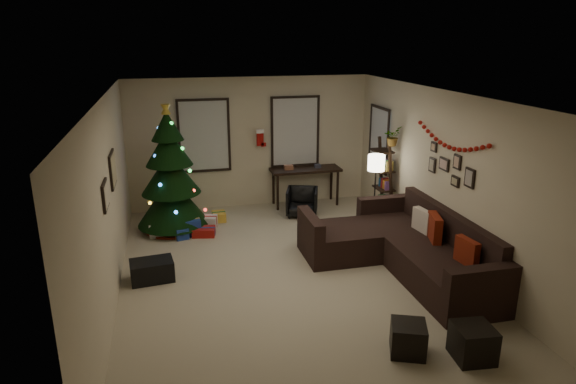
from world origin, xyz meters
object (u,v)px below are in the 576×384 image
at_px(christmas_tree, 171,178).
at_px(desk_chair, 302,202).
at_px(sofa, 404,249).
at_px(bookshelf, 385,183).
at_px(desk, 305,173).

height_order(christmas_tree, desk_chair, christmas_tree).
height_order(sofa, bookshelf, bookshelf).
bearing_deg(christmas_tree, bookshelf, -8.31).
bearing_deg(desk, christmas_tree, -163.61).
relative_size(sofa, desk, 2.11).
bearing_deg(sofa, christmas_tree, 144.16).
xyz_separation_m(christmas_tree, desk, (2.79, 0.82, -0.30)).
bearing_deg(sofa, desk, 101.53).
relative_size(christmas_tree, bookshelf, 1.46).
xyz_separation_m(christmas_tree, desk_chair, (2.54, 0.17, -0.72)).
distance_m(christmas_tree, desk_chair, 2.64).
xyz_separation_m(desk_chair, bookshelf, (1.43, -0.75, 0.52)).
relative_size(christmas_tree, desk_chair, 4.26).
xyz_separation_m(sofa, bookshelf, (0.50, 1.92, 0.49)).
bearing_deg(desk, sofa, -78.47).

